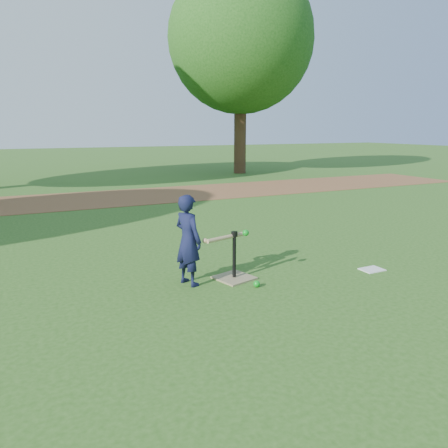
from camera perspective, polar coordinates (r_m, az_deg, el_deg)
name	(u,v)px	position (r m, az deg, el deg)	size (l,w,h in m)	color
ground	(219,290)	(5.21, -0.69, -8.60)	(80.00, 80.00, 0.00)	#285116
dirt_strip	(103,198)	(12.23, -15.57, 3.23)	(24.00, 3.00, 0.01)	brown
child	(188,240)	(5.24, -4.70, -2.13)	(0.40, 0.26, 1.11)	#111433
wiffle_ball_ground	(257,284)	(5.29, 4.29, -7.81)	(0.08, 0.08, 0.08)	#0C8C19
clipboard	(372,270)	(6.23, 18.76, -5.65)	(0.30, 0.23, 0.01)	silver
batting_tee	(234,270)	(5.54, 1.34, -6.07)	(0.53, 0.53, 0.61)	#877A56
swing_action	(228,237)	(5.33, 0.56, -1.67)	(0.63, 0.22, 0.12)	tan
tree_right	(241,40)	(18.81, 2.21, 22.92)	(5.80, 5.80, 8.21)	#382316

